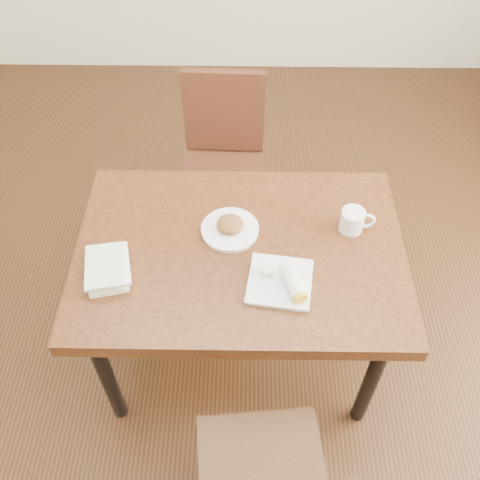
{
  "coord_description": "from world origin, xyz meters",
  "views": [
    {
      "loc": [
        0.02,
        -1.3,
        2.32
      ],
      "look_at": [
        0.0,
        0.0,
        0.8
      ],
      "focal_mm": 40.0,
      "sensor_mm": 36.0,
      "label": 1
    }
  ],
  "objects_px": {
    "table": "(240,261)",
    "coffee_mug": "(353,220)",
    "plate_scone": "(230,228)",
    "plate_burrito": "(284,282)",
    "book_stack": "(108,268)",
    "chair_far": "(223,154)"
  },
  "relations": [
    {
      "from": "plate_scone",
      "to": "book_stack",
      "type": "height_order",
      "value": "plate_scone"
    },
    {
      "from": "coffee_mug",
      "to": "plate_burrito",
      "type": "bearing_deg",
      "value": -134.92
    },
    {
      "from": "plate_burrito",
      "to": "book_stack",
      "type": "xyz_separation_m",
      "value": [
        -0.64,
        0.05,
        0.0
      ]
    },
    {
      "from": "plate_scone",
      "to": "coffee_mug",
      "type": "height_order",
      "value": "coffee_mug"
    },
    {
      "from": "plate_scone",
      "to": "plate_burrito",
      "type": "bearing_deg",
      "value": -52.2
    },
    {
      "from": "plate_burrito",
      "to": "plate_scone",
      "type": "bearing_deg",
      "value": 127.8
    },
    {
      "from": "chair_far",
      "to": "coffee_mug",
      "type": "relative_size",
      "value": 6.9
    },
    {
      "from": "plate_scone",
      "to": "book_stack",
      "type": "xyz_separation_m",
      "value": [
        -0.44,
        -0.21,
        0.0
      ]
    },
    {
      "from": "chair_far",
      "to": "plate_scone",
      "type": "bearing_deg",
      "value": -85.43
    },
    {
      "from": "plate_burrito",
      "to": "book_stack",
      "type": "height_order",
      "value": "plate_burrito"
    },
    {
      "from": "chair_far",
      "to": "book_stack",
      "type": "xyz_separation_m",
      "value": [
        -0.38,
        -0.91,
        0.23
      ]
    },
    {
      "from": "book_stack",
      "to": "plate_scone",
      "type": "bearing_deg",
      "value": 25.44
    },
    {
      "from": "chair_far",
      "to": "book_stack",
      "type": "height_order",
      "value": "chair_far"
    },
    {
      "from": "plate_scone",
      "to": "coffee_mug",
      "type": "relative_size",
      "value": 1.64
    },
    {
      "from": "table",
      "to": "chair_far",
      "type": "distance_m",
      "value": 0.8
    },
    {
      "from": "table",
      "to": "coffee_mug",
      "type": "relative_size",
      "value": 9.07
    },
    {
      "from": "table",
      "to": "book_stack",
      "type": "xyz_separation_m",
      "value": [
        -0.48,
        -0.12,
        0.11
      ]
    },
    {
      "from": "table",
      "to": "coffee_mug",
      "type": "bearing_deg",
      "value": 13.93
    },
    {
      "from": "chair_far",
      "to": "coffee_mug",
      "type": "distance_m",
      "value": 0.9
    },
    {
      "from": "chair_far",
      "to": "coffee_mug",
      "type": "xyz_separation_m",
      "value": [
        0.53,
        -0.68,
        0.25
      ]
    },
    {
      "from": "chair_far",
      "to": "plate_burrito",
      "type": "xyz_separation_m",
      "value": [
        0.26,
        -0.96,
        0.22
      ]
    },
    {
      "from": "coffee_mug",
      "to": "book_stack",
      "type": "xyz_separation_m",
      "value": [
        -0.92,
        -0.23,
        -0.02
      ]
    }
  ]
}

